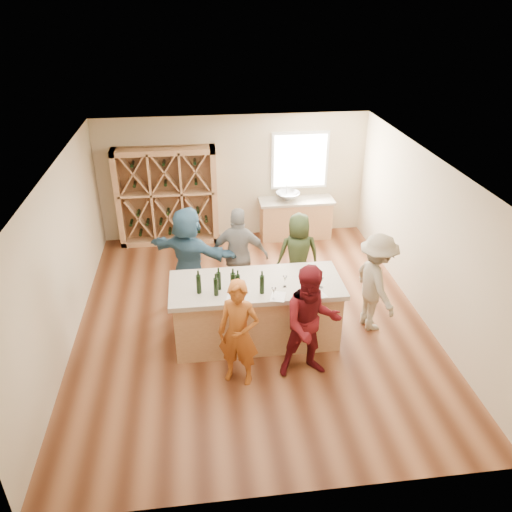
{
  "coord_description": "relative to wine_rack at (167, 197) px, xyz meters",
  "views": [
    {
      "loc": [
        -0.82,
        -7.2,
        5.17
      ],
      "look_at": [
        0.1,
        0.2,
        1.15
      ],
      "focal_mm": 35.0,
      "sensor_mm": 36.0,
      "label": 1
    }
  ],
  "objects": [
    {
      "name": "person_near_left",
      "position": [
        1.14,
        -4.77,
        -0.26
      ],
      "size": [
        0.74,
        0.65,
        1.68
      ],
      "primitive_type": "imported",
      "rotation": [
        0.0,
        0.0,
        -0.39
      ],
      "color": "#994C19",
      "rests_on": "floor"
    },
    {
      "name": "person_near_right",
      "position": [
        2.19,
        -4.75,
        -0.19
      ],
      "size": [
        0.9,
        0.51,
        1.83
      ],
      "primitive_type": "imported",
      "rotation": [
        0.0,
        0.0,
        0.03
      ],
      "color": "#590F14",
      "rests_on": "floor"
    },
    {
      "name": "back_counter_top",
      "position": [
        2.9,
        -0.07,
        -0.21
      ],
      "size": [
        1.7,
        0.62,
        0.06
      ],
      "primitive_type": "cube",
      "color": "#A99D8A",
      "rests_on": "back_counter_base"
    },
    {
      "name": "wine_glass_d",
      "position": [
        1.94,
        -3.99,
        0.07
      ],
      "size": [
        0.09,
        0.09,
        0.19
      ],
      "primitive_type": "cone",
      "rotation": [
        0.0,
        0.0,
        -0.28
      ],
      "color": "white",
      "rests_on": "tasting_counter_top"
    },
    {
      "name": "person_far_left",
      "position": [
        0.45,
        -2.49,
        -0.18
      ],
      "size": [
        1.8,
        1.34,
        1.85
      ],
      "primitive_type": "imported",
      "rotation": [
        0.0,
        0.0,
        2.66
      ],
      "color": "#335972",
      "rests_on": "floor"
    },
    {
      "name": "wall_back",
      "position": [
        1.5,
        0.28,
        0.3
      ],
      "size": [
        6.0,
        0.1,
        2.8
      ],
      "primitive_type": "cube",
      "color": "#C5B28F",
      "rests_on": "ground"
    },
    {
      "name": "wine_rack",
      "position": [
        0.0,
        0.0,
        0.0
      ],
      "size": [
        2.2,
        0.45,
        2.2
      ],
      "primitive_type": "cube",
      "color": "tan",
      "rests_on": "floor"
    },
    {
      "name": "wine_glass_c",
      "position": [
        2.17,
        -4.26,
        0.08
      ],
      "size": [
        0.08,
        0.08,
        0.2
      ],
      "primitive_type": "cone",
      "rotation": [
        0.0,
        0.0,
        0.13
      ],
      "color": "white",
      "rests_on": "tasting_counter_top"
    },
    {
      "name": "wall_left",
      "position": [
        -1.55,
        -3.27,
        0.3
      ],
      "size": [
        0.1,
        7.0,
        2.8
      ],
      "primitive_type": "cube",
      "color": "#C5B28F",
      "rests_on": "ground"
    },
    {
      "name": "sink",
      "position": [
        2.7,
        -0.07,
        -0.09
      ],
      "size": [
        0.54,
        0.54,
        0.19
      ],
      "primitive_type": "imported",
      "color": "silver",
      "rests_on": "back_counter_top"
    },
    {
      "name": "faucet",
      "position": [
        2.7,
        0.11,
        -0.03
      ],
      "size": [
        0.02,
        0.02,
        0.3
      ],
      "primitive_type": "cylinder",
      "color": "silver",
      "rests_on": "back_counter_top"
    },
    {
      "name": "wine_glass_e",
      "position": [
        2.49,
        -4.08,
        0.06
      ],
      "size": [
        0.06,
        0.06,
        0.16
      ],
      "primitive_type": "cone",
      "rotation": [
        0.0,
        0.0,
        -0.03
      ],
      "color": "white",
      "rests_on": "tasting_counter_top"
    },
    {
      "name": "wine_bottle_e",
      "position": [
        1.21,
        -4.02,
        0.12
      ],
      "size": [
        0.08,
        0.08,
        0.27
      ],
      "primitive_type": "cylinder",
      "rotation": [
        0.0,
        0.0,
        0.27
      ],
      "color": "black",
      "rests_on": "tasting_counter_top"
    },
    {
      "name": "tasting_menu_a",
      "position": [
        1.11,
        -4.22,
        -0.02
      ],
      "size": [
        0.26,
        0.31,
        0.0
      ],
      "primitive_type": "cube",
      "rotation": [
        0.0,
        0.0,
        -0.23
      ],
      "color": "white",
      "rests_on": "tasting_counter_top"
    },
    {
      "name": "wine_bottle_f",
      "position": [
        1.56,
        -4.13,
        0.13
      ],
      "size": [
        0.07,
        0.07,
        0.3
      ],
      "primitive_type": "cylinder",
      "color": "black",
      "rests_on": "tasting_counter_top"
    },
    {
      "name": "wine_bottle_b",
      "position": [
        0.87,
        -4.1,
        0.12
      ],
      "size": [
        0.09,
        0.09,
        0.29
      ],
      "primitive_type": "cylinder",
      "rotation": [
        0.0,
        0.0,
        -0.28
      ],
      "color": "black",
      "rests_on": "tasting_counter_top"
    },
    {
      "name": "tasting_menu_c",
      "position": [
        2.39,
        -4.25,
        -0.02
      ],
      "size": [
        0.29,
        0.34,
        0.0
      ],
      "primitive_type": "cube",
      "rotation": [
        0.0,
        0.0,
        0.33
      ],
      "color": "white",
      "rests_on": "tasting_counter_top"
    },
    {
      "name": "back_counter_base",
      "position": [
        2.9,
        -0.07,
        -0.67
      ],
      "size": [
        1.6,
        0.58,
        0.86
      ],
      "primitive_type": "cube",
      "color": "tan",
      "rests_on": "floor"
    },
    {
      "name": "floor",
      "position": [
        1.5,
        -3.27,
        -1.15
      ],
      "size": [
        6.0,
        7.0,
        0.1
      ],
      "primitive_type": "cube",
      "color": "brown",
      "rests_on": "ground"
    },
    {
      "name": "tasting_counter_base",
      "position": [
        1.51,
        -3.83,
        -0.6
      ],
      "size": [
        2.6,
        1.0,
        1.0
      ],
      "primitive_type": "cube",
      "color": "tan",
      "rests_on": "floor"
    },
    {
      "name": "ceiling",
      "position": [
        1.5,
        -3.27,
        1.75
      ],
      "size": [
        6.0,
        7.0,
        0.1
      ],
      "primitive_type": "cube",
      "color": "white",
      "rests_on": "ground"
    },
    {
      "name": "person_far_mid",
      "position": [
        1.36,
        -2.55,
        -0.2
      ],
      "size": [
        1.16,
        0.77,
        1.81
      ],
      "primitive_type": "imported",
      "rotation": [
        0.0,
        0.0,
        2.91
      ],
      "color": "slate",
      "rests_on": "floor"
    },
    {
      "name": "wine_bottle_c",
      "position": [
        0.92,
        -3.94,
        0.13
      ],
      "size": [
        0.08,
        0.08,
        0.29
      ],
      "primitive_type": "cylinder",
      "rotation": [
        0.0,
        0.0,
        0.12
      ],
      "color": "black",
      "rests_on": "tasting_counter_top"
    },
    {
      "name": "person_far_right",
      "position": [
        2.46,
        -2.47,
        -0.3
      ],
      "size": [
        0.8,
        0.53,
        1.61
      ],
      "primitive_type": "imported",
      "rotation": [
        0.0,
        0.0,
        3.12
      ],
      "color": "#263319",
      "rests_on": "floor"
    },
    {
      "name": "tasting_counter_top",
      "position": [
        1.51,
        -3.83,
        -0.06
      ],
      "size": [
        2.72,
        1.12,
        0.08
      ],
      "primitive_type": "cube",
      "color": "#A99D8A",
      "rests_on": "tasting_counter_base"
    },
    {
      "name": "tasting_menu_b",
      "position": [
        1.79,
        -4.26,
        -0.02
      ],
      "size": [
        0.29,
        0.34,
        0.0
      ],
      "primitive_type": "cube",
      "rotation": [
        0.0,
        0.0,
        -0.28
      ],
      "color": "white",
      "rests_on": "tasting_counter_top"
    },
    {
      "name": "wine_bottle_a",
      "position": [
        0.61,
        -4.0,
        0.13
      ],
      "size": [
        0.1,
        0.1,
        0.31
      ],
      "primitive_type": "cylinder",
      "rotation": [
        0.0,
        0.0,
        -0.38
      ],
      "color": "black",
      "rests_on": "tasting_counter_top"
    },
    {
      "name": "wine_bottle_d",
      "position": [
        1.13,
        -4.06,
        0.14
      ],
      "size": [
        0.09,
        0.09,
        0.33
      ],
      "primitive_type": "cylinder",
      "rotation": [
        0.0,
        0.0,
        0.13
      ],
      "color": "black",
      "rests_on": "tasting_counter_top"
    },
    {
      "name": "wine_glass_a",
      "position": [
        1.18,
        -4.25,
        0.08
      ],
      "size": [
        0.08,
        0.08,
        0.2
      ],
      "primitive_type": "cone",
      "rotation": [
        0.0,
        0.0,
        0.02
      ],
      "color": "white",
      "rests_on": "tasting_counter_top"
    },
    {
      "name": "wall_right",
      "position": [
        4.55,
        -3.27,
        0.3
      ],
      "size": [
        0.1,
        7.0,
        2.8
      ],
      "primitive_type": "cube",
      "color": "#C5B28F",
      "rests_on": "ground"
    },
    {
      "name": "wine_glass_b",
      "position": [
        1.71,
        -4.32,
        0.08
      ],
      "size": [
        0.08,
        0.08,
        0.2
      ],
      "primitive_type": "cone",
      "rotation": [
        0.0,
        0.0,
        0.07
      ],
      "color": "white",
      "rests_on": "tasting_counter_top"
    },
    {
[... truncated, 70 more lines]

